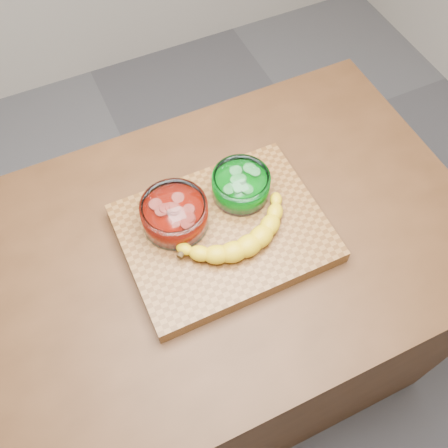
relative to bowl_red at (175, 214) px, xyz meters
name	(u,v)px	position (x,y,z in m)	size (l,w,h in m)	color
ground	(224,355)	(0.09, -0.06, -0.97)	(3.50, 3.50, 0.00)	#5D5D62
counter	(224,311)	(0.09, -0.06, -0.52)	(1.20, 0.80, 0.90)	#472915
cutting_board	(224,233)	(0.09, -0.06, -0.05)	(0.45, 0.35, 0.04)	brown
bowl_red	(175,214)	(0.00, 0.00, 0.00)	(0.15, 0.15, 0.07)	white
bowl_green	(241,185)	(0.17, 0.01, 0.00)	(0.13, 0.13, 0.06)	white
banana	(237,232)	(0.11, -0.09, -0.01)	(0.31, 0.15, 0.04)	gold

